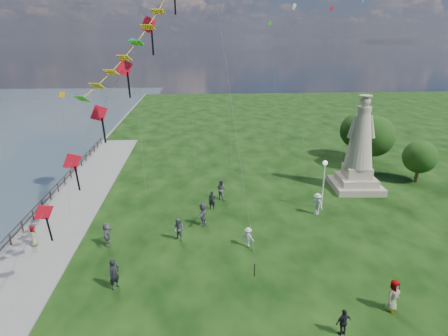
{
  "coord_description": "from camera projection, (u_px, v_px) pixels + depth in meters",
  "views": [
    {
      "loc": [
        -2.98,
        -16.76,
        13.88
      ],
      "look_at": [
        -1.0,
        8.0,
        5.5
      ],
      "focal_mm": 30.0,
      "sensor_mm": 36.0,
      "label": 1
    }
  ],
  "objects": [
    {
      "name": "person_4",
      "position": [
        393.0,
        295.0,
        20.12
      ],
      "size": [
        1.07,
        0.96,
        1.87
      ],
      "primitive_type": "imported",
      "rotation": [
        0.0,
        0.0,
        0.55
      ],
      "color": "#595960",
      "rests_on": "ground"
    },
    {
      "name": "person_8",
      "position": [
        317.0,
        204.0,
        31.47
      ],
      "size": [
        1.15,
        1.38,
        1.9
      ],
      "primitive_type": "imported",
      "rotation": [
        0.0,
        0.0,
        -1.06
      ],
      "color": "silver",
      "rests_on": "ground"
    },
    {
      "name": "tree_row",
      "position": [
        375.0,
        137.0,
        43.02
      ],
      "size": [
        6.72,
        12.69,
        6.11
      ],
      "color": "#382314",
      "rests_on": "ground"
    },
    {
      "name": "person_0",
      "position": [
        114.0,
        274.0,
        21.94
      ],
      "size": [
        0.8,
        0.83,
        1.93
      ],
      "primitive_type": "imported",
      "rotation": [
        0.0,
        0.0,
        0.87
      ],
      "color": "black",
      "rests_on": "ground"
    },
    {
      "name": "person_1",
      "position": [
        179.0,
        230.0,
        27.3
      ],
      "size": [
        0.99,
        0.92,
        1.74
      ],
      "primitive_type": "imported",
      "rotation": [
        0.0,
        0.0,
        -0.63
      ],
      "color": "#595960",
      "rests_on": "ground"
    },
    {
      "name": "statue",
      "position": [
        359.0,
        155.0,
        36.2
      ],
      "size": [
        4.86,
        4.86,
        9.25
      ],
      "rotation": [
        0.0,
        0.0,
        -0.07
      ],
      "color": "tan",
      "rests_on": "ground"
    },
    {
      "name": "red_kite_train",
      "position": [
        110.0,
        98.0,
        20.77
      ],
      "size": [
        9.81,
        9.35,
        17.66
      ],
      "color": "black",
      "rests_on": "ground"
    },
    {
      "name": "person_10",
      "position": [
        34.0,
        237.0,
        26.51
      ],
      "size": [
        0.51,
        0.77,
        1.51
      ],
      "primitive_type": "imported",
      "rotation": [
        0.0,
        0.0,
        1.64
      ],
      "color": "#595960",
      "rests_on": "ground"
    },
    {
      "name": "person_11",
      "position": [
        203.0,
        214.0,
        29.57
      ],
      "size": [
        1.22,
        1.9,
        1.89
      ],
      "primitive_type": "imported",
      "rotation": [
        0.0,
        0.0,
        4.42
      ],
      "color": "#595960",
      "rests_on": "ground"
    },
    {
      "name": "person_2",
      "position": [
        248.0,
        237.0,
        26.59
      ],
      "size": [
        1.04,
        0.95,
        1.45
      ],
      "primitive_type": "imported",
      "rotation": [
        0.0,
        0.0,
        2.51
      ],
      "color": "silver",
      "rests_on": "ground"
    },
    {
      "name": "person_5",
      "position": [
        107.0,
        234.0,
        26.7
      ],
      "size": [
        0.73,
        1.63,
        1.75
      ],
      "primitive_type": "imported",
      "rotation": [
        0.0,
        0.0,
        1.59
      ],
      "color": "#595960",
      "rests_on": "ground"
    },
    {
      "name": "person_6",
      "position": [
        212.0,
        200.0,
        32.48
      ],
      "size": [
        0.68,
        0.53,
        1.65
      ],
      "primitive_type": "imported",
      "rotation": [
        0.0,
        0.0,
        -0.25
      ],
      "color": "black",
      "rests_on": "ground"
    },
    {
      "name": "waterfront",
      "position": [
        33.0,
        239.0,
        27.85
      ],
      "size": [
        200.0,
        200.0,
        1.51
      ],
      "color": "#304248",
      "rests_on": "ground"
    },
    {
      "name": "person_3",
      "position": [
        344.0,
        322.0,
        18.48
      ],
      "size": [
        0.95,
        0.65,
        1.48
      ],
      "primitive_type": "imported",
      "rotation": [
        0.0,
        0.0,
        3.39
      ],
      "color": "black",
      "rests_on": "ground"
    },
    {
      "name": "small_kites",
      "position": [
        241.0,
        40.0,
        38.53
      ],
      "size": [
        29.09,
        19.78,
        25.88
      ],
      "color": "teal",
      "rests_on": "ground"
    },
    {
      "name": "lamppost",
      "position": [
        324.0,
        174.0,
        31.79
      ],
      "size": [
        0.41,
        0.41,
        4.43
      ],
      "color": "silver",
      "rests_on": "ground"
    },
    {
      "name": "person_7",
      "position": [
        221.0,
        189.0,
        34.59
      ],
      "size": [
        1.06,
        1.07,
        1.92
      ],
      "primitive_type": "imported",
      "rotation": [
        0.0,
        0.0,
        2.34
      ],
      "color": "#595960",
      "rests_on": "ground"
    }
  ]
}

